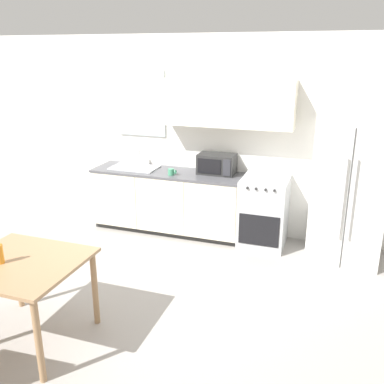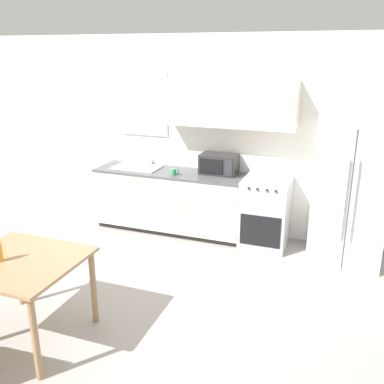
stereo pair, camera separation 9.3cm
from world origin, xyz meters
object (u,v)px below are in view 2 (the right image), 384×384
at_px(oven_range, 266,212).
at_px(coffee_mug, 174,172).
at_px(microwave, 219,164).
at_px(dining_table, 21,271).
at_px(refrigerator, 350,193).

distance_m(oven_range, coffee_mug, 1.34).
relative_size(microwave, dining_table, 0.50).
bearing_deg(dining_table, oven_range, 58.97).
height_order(coffee_mug, dining_table, coffee_mug).
bearing_deg(coffee_mug, microwave, 26.03).
height_order(microwave, dining_table, microwave).
height_order(oven_range, microwave, microwave).
xyz_separation_m(oven_range, coffee_mug, (-1.25, -0.14, 0.47)).
height_order(oven_range, coffee_mug, coffee_mug).
bearing_deg(oven_range, microwave, 169.08).
xyz_separation_m(microwave, coffee_mug, (-0.55, -0.27, -0.09)).
bearing_deg(dining_table, refrigerator, 45.17).
bearing_deg(coffee_mug, oven_range, 6.27).
xyz_separation_m(oven_range, microwave, (-0.69, 0.13, 0.56)).
relative_size(refrigerator, coffee_mug, 15.19).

